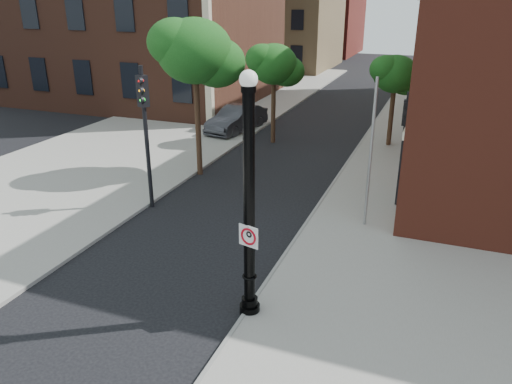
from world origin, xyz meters
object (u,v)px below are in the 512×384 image
at_px(parked_car, 237,119).
at_px(no_parking_sign, 248,236).
at_px(lamppost, 249,213).
at_px(traffic_signal_right, 404,132).
at_px(traffic_signal_left, 144,115).

bearing_deg(parked_car, no_parking_sign, -56.35).
bearing_deg(lamppost, traffic_signal_right, 72.02).
xyz_separation_m(no_parking_sign, traffic_signal_right, (2.64, 8.42, 0.66)).
relative_size(lamppost, traffic_signal_right, 1.39).
relative_size(no_parking_sign, parked_car, 0.12).
bearing_deg(traffic_signal_left, traffic_signal_right, 44.78).
bearing_deg(traffic_signal_right, parked_car, 137.79).
height_order(lamppost, parked_car, lamppost).
height_order(no_parking_sign, parked_car, no_parking_sign).
relative_size(lamppost, no_parking_sign, 11.24).
xyz_separation_m(lamppost, traffic_signal_left, (-5.99, 4.99, 0.74)).
relative_size(lamppost, traffic_signal_left, 1.16).
relative_size(no_parking_sign, traffic_signal_left, 0.10).
height_order(no_parking_sign, traffic_signal_right, traffic_signal_right).
xyz_separation_m(no_parking_sign, parked_car, (-7.35, 16.45, -1.53)).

